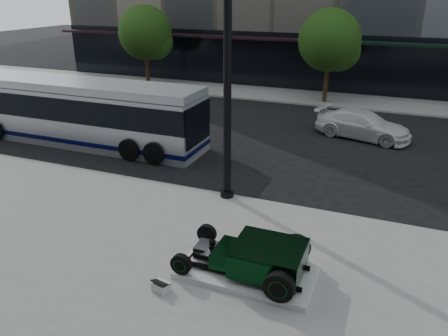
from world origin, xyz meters
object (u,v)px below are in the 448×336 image
at_px(transit_bus, 82,112).
at_px(white_sedan, 363,125).
at_px(lamppost, 227,84).
at_px(hot_rod, 260,257).

relative_size(transit_bus, white_sedan, 2.65).
height_order(lamppost, white_sedan, lamppost).
xyz_separation_m(lamppost, white_sedan, (3.68, 8.82, -3.39)).
bearing_deg(white_sedan, lamppost, 171.12).
distance_m(transit_bus, white_sedan, 13.52).
bearing_deg(white_sedan, hot_rod, -171.76).
height_order(hot_rod, lamppost, lamppost).
bearing_deg(hot_rod, lamppost, 121.45).
xyz_separation_m(lamppost, transit_bus, (-8.61, 3.24, -2.56)).
height_order(lamppost, transit_bus, lamppost).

